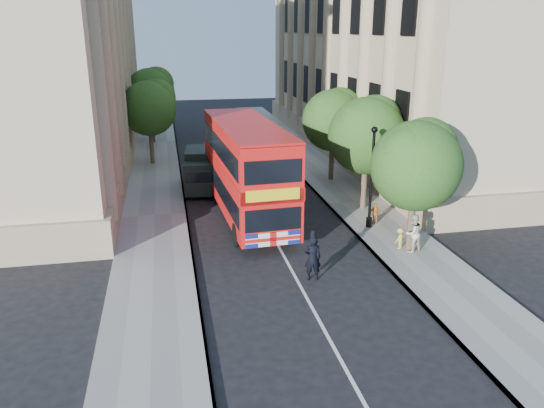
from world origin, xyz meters
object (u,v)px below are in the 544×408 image
lamp_post (371,182)px  box_van (201,172)px  police_constable (313,258)px  woman_pedestrian (413,233)px  double_decker_bus (247,168)px

lamp_post → box_van: lamp_post is taller
lamp_post → police_constable: 6.83m
police_constable → woman_pedestrian: bearing=-156.3°
double_decker_bus → box_van: 6.06m
lamp_post → box_van: 11.63m
police_constable → woman_pedestrian: 5.38m
box_van → woman_pedestrian: bearing=-48.1°
box_van → police_constable: 13.89m
double_decker_bus → woman_pedestrian: bearing=-47.2°
lamp_post → double_decker_bus: lamp_post is taller
lamp_post → police_constable: lamp_post is taller
box_van → woman_pedestrian: size_ratio=2.62×
lamp_post → woman_pedestrian: size_ratio=2.92×
box_van → lamp_post: bearing=-41.2°
woman_pedestrian → box_van: bearing=-71.4°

